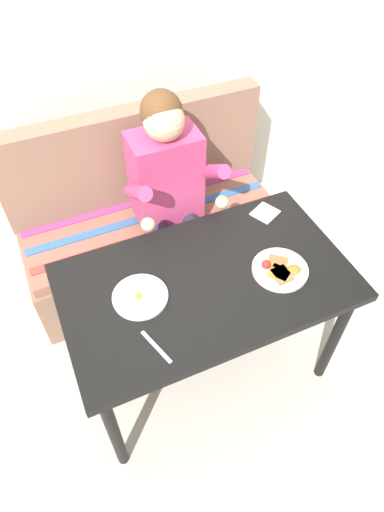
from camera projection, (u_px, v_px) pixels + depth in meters
name	position (u px, v px, depth m)	size (l,w,h in m)	color
ground_plane	(203.00, 364.00, 2.36)	(8.00, 8.00, 0.00)	#B5AFA3
back_wall	(100.00, 21.00, 2.15)	(4.40, 0.10, 2.60)	silver
table	(206.00, 291.00, 1.87)	(1.20, 0.70, 0.73)	black
couch	(150.00, 228.00, 2.57)	(1.44, 0.56, 1.00)	#83614E
person	(171.00, 188.00, 2.18)	(0.45, 0.61, 1.21)	#B43A69
plate_breakfast	(280.00, 270.00, 1.83)	(0.24, 0.24, 0.05)	white
plate_eggs	(140.00, 296.00, 1.74)	(0.22, 0.22, 0.04)	white
napkin	(265.00, 213.00, 2.07)	(0.11, 0.10, 0.01)	silver
fork	(156.00, 347.00, 1.60)	(0.01, 0.17, 0.01)	silver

